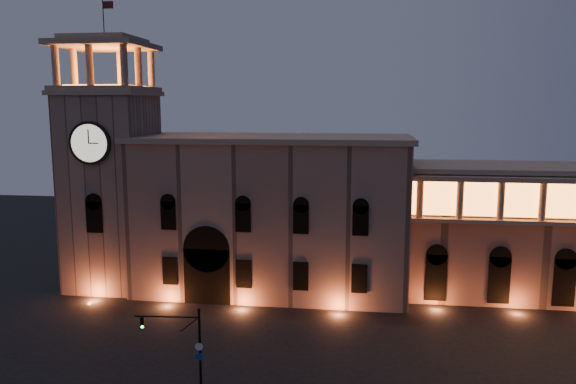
{
  "coord_description": "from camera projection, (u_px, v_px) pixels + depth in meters",
  "views": [
    {
      "loc": [
        8.18,
        -39.53,
        21.07
      ],
      "look_at": [
        0.67,
        16.0,
        12.27
      ],
      "focal_mm": 35.0,
      "sensor_mm": 36.0,
      "label": 1
    }
  ],
  "objects": [
    {
      "name": "traffic_light",
      "position": [
        189.0,
        351.0,
        40.26
      ],
      "size": [
        4.92,
        0.77,
        6.76
      ],
      "rotation": [
        0.0,
        0.0,
        0.08
      ],
      "color": "black",
      "rests_on": "ground"
    },
    {
      "name": "clock_tower",
      "position": [
        111.0,
        180.0,
        64.37
      ],
      "size": [
        9.8,
        9.8,
        32.4
      ],
      "color": "#916F5F",
      "rests_on": "ground"
    },
    {
      "name": "government_building",
      "position": [
        271.0,
        214.0,
        63.44
      ],
      "size": [
        30.8,
        12.8,
        17.6
      ],
      "color": "#916F5F",
      "rests_on": "ground"
    },
    {
      "name": "ground",
      "position": [
        252.0,
        381.0,
        43.06
      ],
      "size": [
        160.0,
        160.0,
        0.0
      ],
      "primitive_type": "plane",
      "color": "black",
      "rests_on": "ground"
    }
  ]
}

